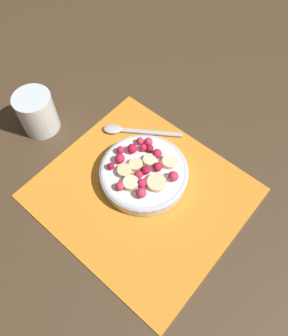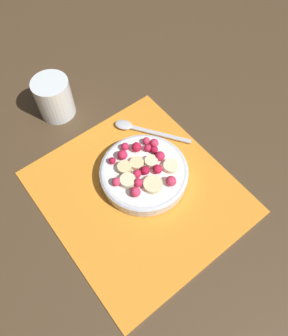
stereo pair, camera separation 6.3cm
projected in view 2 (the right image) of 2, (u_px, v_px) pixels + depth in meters
The scene contains 5 objects.
ground_plane at pixel (138, 192), 0.65m from camera, with size 3.00×3.00×0.00m, color #4C3823.
placemat at pixel (138, 192), 0.65m from camera, with size 0.38×0.35×0.01m.
fruit_bowl at pixel (144, 172), 0.65m from camera, with size 0.18×0.18×0.05m.
spoon at pixel (137, 128), 0.72m from camera, with size 0.15×0.11×0.01m.
drinking_glass at pixel (54, 98), 0.72m from camera, with size 0.08×0.08×0.09m.
Camera 2 is at (-0.24, 0.17, 0.59)m, focal length 35.00 mm.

